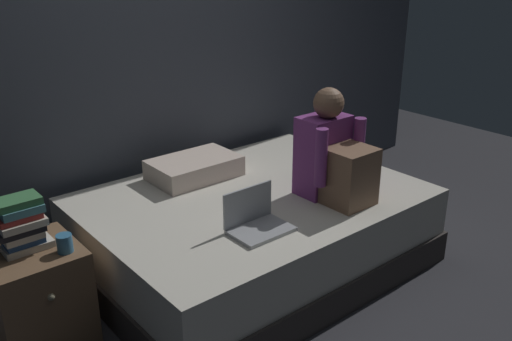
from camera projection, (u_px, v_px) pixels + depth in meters
name	position (u px, v px, depth m)	size (l,w,h in m)	color
ground_plane	(259.00, 297.00, 3.24)	(8.00, 8.00, 0.00)	#2D2D33
wall_back	(140.00, 37.00, 3.60)	(5.60, 0.10, 2.70)	#424751
bed	(253.00, 230.00, 3.48)	(2.00, 1.50, 0.49)	#332D2B
nightstand	(38.00, 297.00, 2.78)	(0.44, 0.46, 0.53)	brown
person_sitting	(334.00, 157.00, 3.27)	(0.39, 0.44, 0.66)	#75337A
laptop	(256.00, 220.00, 2.94)	(0.32, 0.23, 0.22)	#9EA0A5
pillow	(194.00, 168.00, 3.62)	(0.56, 0.36, 0.13)	beige
book_stack	(21.00, 224.00, 2.64)	(0.25, 0.17, 0.27)	beige
mug	(65.00, 243.00, 2.66)	(0.08, 0.08, 0.09)	teal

